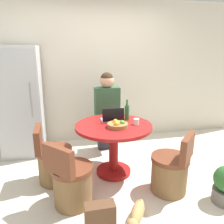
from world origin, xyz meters
TOP-DOWN VIEW (x-y plane):
  - ground_plane at (0.00, 0.00)m, footprint 12.00×12.00m
  - wall_back at (0.00, 1.63)m, footprint 7.00×0.06m
  - refrigerator at (-1.30, 1.25)m, footprint 0.66×0.66m
  - dining_table at (0.02, 0.26)m, footprint 1.04×1.04m
  - chair_near_left_corner at (-0.58, -0.29)m, footprint 0.53×0.53m
  - chair_near_right_corner at (0.61, -0.30)m, footprint 0.53×0.53m
  - chair_left_side at (-0.79, 0.23)m, footprint 0.46×0.46m
  - person_seated at (0.07, 1.00)m, footprint 0.40×0.37m
  - laptop at (0.04, 0.42)m, footprint 0.31×0.21m
  - fruit_bowl at (0.05, 0.14)m, footprint 0.27×0.27m
  - coffee_cup at (0.32, 0.19)m, footprint 0.08×0.08m
  - bottle at (0.26, 0.43)m, footprint 0.07×0.07m
  - cat at (0.04, -0.71)m, footprint 0.32×0.45m
  - handbag at (-0.33, -0.69)m, footprint 0.30×0.14m

SIDE VIEW (x-z plane):
  - ground_plane at x=0.00m, z-range 0.00..0.00m
  - cat at x=0.04m, z-range 0.00..0.17m
  - handbag at x=-0.33m, z-range 0.00..0.26m
  - chair_near_left_corner at x=-0.58m, z-range -0.11..0.66m
  - chair_near_right_corner at x=0.61m, z-range -0.11..0.66m
  - chair_left_side at x=-0.79m, z-range -0.11..0.66m
  - dining_table at x=0.02m, z-range 0.17..0.90m
  - fruit_bowl at x=0.05m, z-range 0.71..0.81m
  - person_seated at x=0.07m, z-range 0.08..1.45m
  - coffee_cup at x=0.32m, z-range 0.73..0.81m
  - laptop at x=0.04m, z-range 0.67..0.87m
  - bottle at x=0.26m, z-range 0.70..1.00m
  - refrigerator at x=-1.30m, z-range 0.00..1.77m
  - wall_back at x=0.00m, z-range 0.00..2.60m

